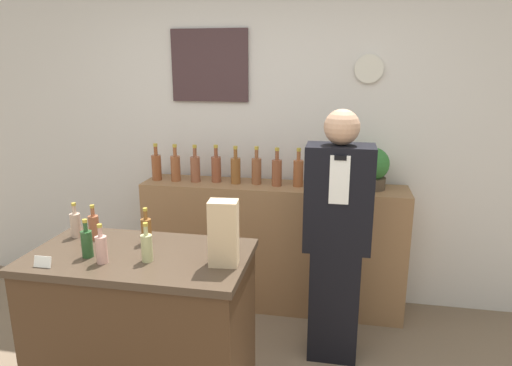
% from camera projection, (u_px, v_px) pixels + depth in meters
% --- Properties ---
extents(back_wall, '(5.20, 0.09, 2.70)m').
position_uv_depth(back_wall, '(260.00, 134.00, 3.66)').
color(back_wall, silver).
rests_on(back_wall, ground_plane).
extents(back_shelf, '(2.03, 0.37, 1.00)m').
position_uv_depth(back_shelf, '(272.00, 246.00, 3.61)').
color(back_shelf, '#8E6642').
rests_on(back_shelf, ground_plane).
extents(display_counter, '(1.17, 0.65, 0.93)m').
position_uv_depth(display_counter, '(144.00, 331.00, 2.53)').
color(display_counter, '#422B19').
rests_on(display_counter, ground_plane).
extents(shopkeeper, '(0.42, 0.26, 1.64)m').
position_uv_depth(shopkeeper, '(337.00, 240.00, 2.89)').
color(shopkeeper, black).
rests_on(shopkeeper, ground_plane).
extents(potted_plant, '(0.24, 0.24, 0.31)m').
position_uv_depth(potted_plant, '(373.00, 168.00, 3.34)').
color(potted_plant, '#4C3D2D').
rests_on(potted_plant, back_shelf).
extents(paper_bag, '(0.15, 0.11, 0.33)m').
position_uv_depth(paper_bag, '(224.00, 233.00, 2.24)').
color(paper_bag, tan).
rests_on(paper_bag, display_counter).
extents(price_card_left, '(0.09, 0.02, 0.06)m').
position_uv_depth(price_card_left, '(43.00, 262.00, 2.24)').
color(price_card_left, white).
rests_on(price_card_left, display_counter).
extents(counter_bottle_0, '(0.06, 0.06, 0.20)m').
position_uv_depth(counter_bottle_0, '(76.00, 224.00, 2.63)').
color(counter_bottle_0, tan).
rests_on(counter_bottle_0, display_counter).
extents(counter_bottle_1, '(0.06, 0.06, 0.20)m').
position_uv_depth(counter_bottle_1, '(94.00, 227.00, 2.59)').
color(counter_bottle_1, '#945235').
rests_on(counter_bottle_1, display_counter).
extents(counter_bottle_2, '(0.06, 0.06, 0.20)m').
position_uv_depth(counter_bottle_2, '(87.00, 243.00, 2.35)').
color(counter_bottle_2, '#254C25').
rests_on(counter_bottle_2, display_counter).
extents(counter_bottle_3, '(0.06, 0.06, 0.20)m').
position_uv_depth(counter_bottle_3, '(101.00, 248.00, 2.28)').
color(counter_bottle_3, tan).
rests_on(counter_bottle_3, display_counter).
extents(counter_bottle_4, '(0.06, 0.06, 0.20)m').
position_uv_depth(counter_bottle_4, '(146.00, 230.00, 2.53)').
color(counter_bottle_4, brown).
rests_on(counter_bottle_4, display_counter).
extents(counter_bottle_5, '(0.06, 0.06, 0.20)m').
position_uv_depth(counter_bottle_5, '(147.00, 247.00, 2.30)').
color(counter_bottle_5, tan).
rests_on(counter_bottle_5, display_counter).
extents(shelf_bottle_0, '(0.08, 0.08, 0.29)m').
position_uv_depth(shelf_bottle_0, '(157.00, 166.00, 3.62)').
color(shelf_bottle_0, brown).
rests_on(shelf_bottle_0, back_shelf).
extents(shelf_bottle_1, '(0.08, 0.08, 0.29)m').
position_uv_depth(shelf_bottle_1, '(176.00, 167.00, 3.58)').
color(shelf_bottle_1, brown).
rests_on(shelf_bottle_1, back_shelf).
extents(shelf_bottle_2, '(0.08, 0.08, 0.29)m').
position_uv_depth(shelf_bottle_2, '(195.00, 168.00, 3.56)').
color(shelf_bottle_2, brown).
rests_on(shelf_bottle_2, back_shelf).
extents(shelf_bottle_3, '(0.08, 0.08, 0.29)m').
position_uv_depth(shelf_bottle_3, '(216.00, 168.00, 3.56)').
color(shelf_bottle_3, brown).
rests_on(shelf_bottle_3, back_shelf).
extents(shelf_bottle_4, '(0.08, 0.08, 0.29)m').
position_uv_depth(shelf_bottle_4, '(236.00, 169.00, 3.51)').
color(shelf_bottle_4, brown).
rests_on(shelf_bottle_4, back_shelf).
extents(shelf_bottle_5, '(0.08, 0.08, 0.29)m').
position_uv_depth(shelf_bottle_5, '(256.00, 170.00, 3.49)').
color(shelf_bottle_5, brown).
rests_on(shelf_bottle_5, back_shelf).
extents(shelf_bottle_6, '(0.08, 0.08, 0.29)m').
position_uv_depth(shelf_bottle_6, '(277.00, 172.00, 3.44)').
color(shelf_bottle_6, brown).
rests_on(shelf_bottle_6, back_shelf).
extents(shelf_bottle_7, '(0.08, 0.08, 0.29)m').
position_uv_depth(shelf_bottle_7, '(298.00, 172.00, 3.42)').
color(shelf_bottle_7, brown).
rests_on(shelf_bottle_7, back_shelf).
extents(shelf_bottle_8, '(0.08, 0.08, 0.29)m').
position_uv_depth(shelf_bottle_8, '(320.00, 173.00, 3.41)').
color(shelf_bottle_8, brown).
rests_on(shelf_bottle_8, back_shelf).
extents(shelf_bottle_9, '(0.08, 0.08, 0.29)m').
position_uv_depth(shelf_bottle_9, '(342.00, 174.00, 3.38)').
color(shelf_bottle_9, brown).
rests_on(shelf_bottle_9, back_shelf).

